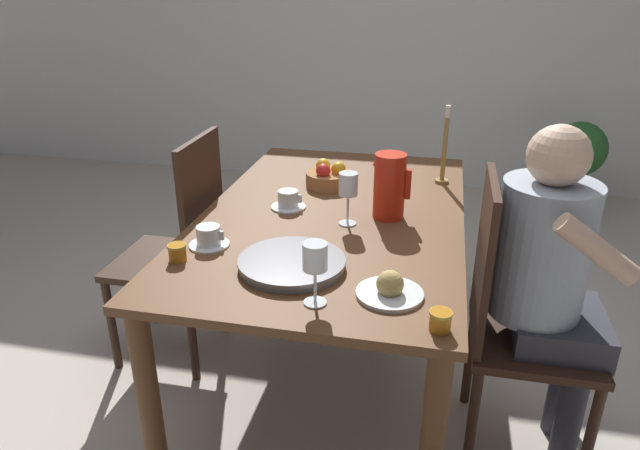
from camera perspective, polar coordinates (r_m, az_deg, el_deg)
The scene contains 18 objects.
ground_plane at distance 2.58m, azimuth 1.18°, elevation -14.57°, with size 20.00×20.00×0.00m, color beige.
wall_back at distance 4.64m, azimuth 8.07°, elevation 19.83°, with size 10.00×0.06×2.60m.
dining_table at distance 2.23m, azimuth 1.32°, elevation -1.18°, with size 0.98×1.61×0.76m.
chair_person_side at distance 2.07m, azimuth 18.64°, elevation -8.80°, with size 0.42×0.42×1.02m.
chair_opposite at distance 2.51m, azimuth -13.74°, elevation -2.19°, with size 0.42×0.42×1.02m.
person_seated at distance 2.01m, azimuth 22.02°, elevation -4.37°, with size 0.39×0.41×1.20m.
red_pitcher at distance 2.12m, azimuth 6.97°, elevation 3.94°, with size 0.14×0.12×0.25m.
wine_glass_water at distance 2.04m, azimuth 2.84°, elevation 3.85°, with size 0.07×0.07×0.20m.
wine_glass_juice at distance 1.53m, azimuth -0.50°, elevation -3.55°, with size 0.07×0.07×0.18m.
teacup_near_person at distance 1.94m, azimuth -11.06°, elevation -1.22°, with size 0.14×0.14×0.07m.
teacup_across at distance 2.23m, azimuth -3.19°, elevation 2.47°, with size 0.14×0.14×0.07m.
serving_tray at distance 1.78m, azimuth -2.83°, elevation -3.84°, with size 0.34×0.34×0.03m.
bread_plate at distance 1.63m, azimuth 7.00°, elevation -6.33°, with size 0.19×0.19×0.08m.
jam_jar_amber at distance 1.87m, azimuth -14.08°, elevation -2.59°, with size 0.06×0.06×0.05m.
jam_jar_red at distance 1.50m, azimuth 11.95°, elevation -9.25°, with size 0.06×0.06×0.05m.
fruit_bowl at distance 2.46m, azimuth 0.84°, elevation 4.87°, with size 0.19×0.19×0.11m.
candlestick_tall at distance 2.53m, azimuth 12.32°, elevation 7.03°, with size 0.06×0.06×0.34m.
potted_plant at distance 4.29m, azimuth 24.21°, elevation 5.52°, with size 0.37×0.37×0.71m.
Camera 1 is at (0.38, -1.99, 1.60)m, focal length 32.00 mm.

